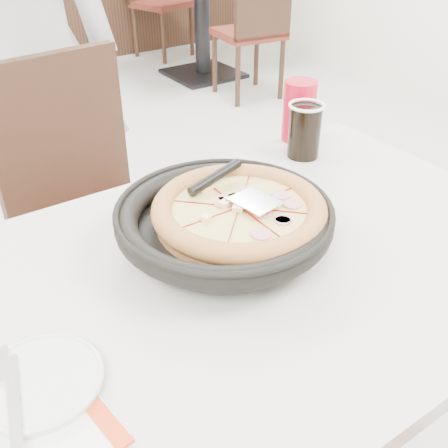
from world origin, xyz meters
TOP-DOWN VIEW (x-y plane):
  - floor at (0.00, 0.00)m, footprint 7.00×7.00m
  - main_table at (0.18, -0.53)m, footprint 1.21×0.81m
  - chair_far at (0.12, 0.14)m, footprint 0.47×0.47m
  - trivet at (0.22, -0.49)m, footprint 0.13×0.13m
  - pizza_pan at (0.15, -0.46)m, footprint 0.34×0.34m
  - pizza at (0.18, -0.47)m, footprint 0.32×0.32m
  - pizza_server at (0.20, -0.48)m, footprint 0.08×0.10m
  - napkin at (-0.28, -0.66)m, footprint 0.20×0.20m
  - side_plate at (-0.25, -0.59)m, footprint 0.17×0.17m
  - fork at (-0.29, -0.61)m, footprint 0.05×0.16m
  - cola_glass at (0.54, -0.24)m, footprint 0.08×0.08m
  - red_cup at (0.60, -0.15)m, footprint 0.09×0.09m
  - diner_person at (0.15, 0.73)m, footprint 0.73×0.62m
  - bg_table_right at (1.98, 2.54)m, footprint 1.30×0.96m
  - bg_chair_right_near at (1.99, 1.94)m, footprint 0.47×0.47m
  - bg_chair_right_far at (2.00, 3.24)m, footprint 0.52×0.52m

SIDE VIEW (x-z plane):
  - floor at x=0.00m, z-range 0.00..0.00m
  - main_table at x=0.18m, z-range 0.00..0.75m
  - bg_table_right at x=1.98m, z-range 0.00..0.75m
  - chair_far at x=0.12m, z-range 0.00..0.95m
  - bg_chair_right_near at x=1.99m, z-range 0.00..0.95m
  - bg_chair_right_far at x=2.00m, z-range 0.00..0.95m
  - napkin at x=-0.28m, z-range 0.75..0.75m
  - side_plate at x=-0.25m, z-range 0.75..0.77m
  - trivet at x=0.22m, z-range 0.75..0.79m
  - fork at x=-0.29m, z-range 0.77..0.77m
  - pizza_pan at x=0.15m, z-range 0.79..0.80m
  - pizza at x=0.18m, z-range 0.80..0.82m
  - cola_glass at x=0.54m, z-range 0.75..0.88m
  - red_cup at x=0.60m, z-range 0.75..0.91m
  - pizza_server at x=0.20m, z-range 0.84..0.84m
  - diner_person at x=0.15m, z-range 0.00..1.69m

